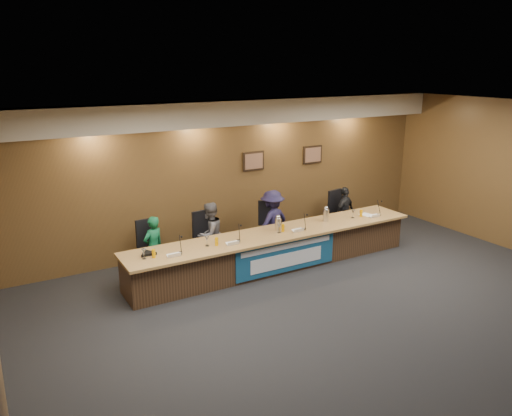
{
  "coord_description": "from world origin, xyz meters",
  "views": [
    {
      "loc": [
        -4.95,
        -5.42,
        3.92
      ],
      "look_at": [
        -0.34,
        2.58,
        1.23
      ],
      "focal_mm": 35.0,
      "sensor_mm": 36.0,
      "label": 1
    }
  ],
  "objects_px": {
    "panelist_b": "(210,235)",
    "speakerphone": "(148,253)",
    "banner": "(287,256)",
    "office_chair_c": "(270,230)",
    "office_chair_d": "(341,216)",
    "carafe_right": "(326,215)",
    "carafe_mid": "(278,224)",
    "panelist_d": "(344,212)",
    "panelist_a": "(154,247)",
    "office_chair_a": "(152,252)",
    "panelist_c": "(272,222)",
    "dais_body": "(275,251)",
    "office_chair_b": "(208,241)"
  },
  "relations": [
    {
      "from": "banner",
      "to": "office_chair_c",
      "type": "distance_m",
      "value": 1.3
    },
    {
      "from": "dais_body",
      "to": "office_chair_b",
      "type": "xyz_separation_m",
      "value": [
        -1.08,
        0.83,
        0.13
      ]
    },
    {
      "from": "panelist_b",
      "to": "speakerphone",
      "type": "height_order",
      "value": "panelist_b"
    },
    {
      "from": "dais_body",
      "to": "carafe_right",
      "type": "distance_m",
      "value": 1.37
    },
    {
      "from": "panelist_d",
      "to": "carafe_right",
      "type": "relative_size",
      "value": 4.71
    },
    {
      "from": "office_chair_a",
      "to": "office_chair_b",
      "type": "relative_size",
      "value": 1.0
    },
    {
      "from": "panelist_c",
      "to": "office_chair_b",
      "type": "distance_m",
      "value": 1.48
    },
    {
      "from": "office_chair_a",
      "to": "carafe_right",
      "type": "bearing_deg",
      "value": -17.04
    },
    {
      "from": "office_chair_a",
      "to": "office_chair_b",
      "type": "xyz_separation_m",
      "value": [
        1.16,
        0.0,
        0.0
      ]
    },
    {
      "from": "panelist_c",
      "to": "panelist_a",
      "type": "bearing_deg",
      "value": -15.81
    },
    {
      "from": "office_chair_d",
      "to": "carafe_right",
      "type": "relative_size",
      "value": 1.88
    },
    {
      "from": "office_chair_c",
      "to": "carafe_right",
      "type": "distance_m",
      "value": 1.25
    },
    {
      "from": "dais_body",
      "to": "speakerphone",
      "type": "relative_size",
      "value": 18.75
    },
    {
      "from": "office_chair_c",
      "to": "office_chair_d",
      "type": "height_order",
      "value": "same"
    },
    {
      "from": "panelist_d",
      "to": "office_chair_b",
      "type": "bearing_deg",
      "value": -22.65
    },
    {
      "from": "panelist_a",
      "to": "carafe_mid",
      "type": "xyz_separation_m",
      "value": [
        2.32,
        -0.68,
        0.27
      ]
    },
    {
      "from": "office_chair_d",
      "to": "office_chair_b",
      "type": "bearing_deg",
      "value": 170.91
    },
    {
      "from": "dais_body",
      "to": "carafe_right",
      "type": "xyz_separation_m",
      "value": [
        1.26,
        0.04,
        0.53
      ]
    },
    {
      "from": "carafe_mid",
      "to": "carafe_right",
      "type": "height_order",
      "value": "carafe_right"
    },
    {
      "from": "carafe_mid",
      "to": "speakerphone",
      "type": "bearing_deg",
      "value": 179.88
    },
    {
      "from": "panelist_d",
      "to": "office_chair_d",
      "type": "bearing_deg",
      "value": -110.98
    },
    {
      "from": "office_chair_b",
      "to": "panelist_c",
      "type": "bearing_deg",
      "value": -11.42
    },
    {
      "from": "banner",
      "to": "speakerphone",
      "type": "height_order",
      "value": "speakerphone"
    },
    {
      "from": "banner",
      "to": "panelist_d",
      "type": "bearing_deg",
      "value": 26.01
    },
    {
      "from": "office_chair_b",
      "to": "panelist_a",
      "type": "bearing_deg",
      "value": 177.43
    },
    {
      "from": "panelist_a",
      "to": "office_chair_c",
      "type": "distance_m",
      "value": 2.62
    },
    {
      "from": "panelist_a",
      "to": "carafe_mid",
      "type": "relative_size",
      "value": 4.94
    },
    {
      "from": "panelist_b",
      "to": "carafe_mid",
      "type": "xyz_separation_m",
      "value": [
        1.17,
        -0.68,
        0.22
      ]
    },
    {
      "from": "panelist_c",
      "to": "office_chair_c",
      "type": "xyz_separation_m",
      "value": [
        0.0,
        0.1,
        -0.21
      ]
    },
    {
      "from": "office_chair_a",
      "to": "office_chair_c",
      "type": "bearing_deg",
      "value": -4.38
    },
    {
      "from": "panelist_b",
      "to": "panelist_d",
      "type": "bearing_deg",
      "value": 155.58
    },
    {
      "from": "dais_body",
      "to": "panelist_d",
      "type": "relative_size",
      "value": 4.98
    },
    {
      "from": "panelist_b",
      "to": "panelist_c",
      "type": "height_order",
      "value": "panelist_c"
    },
    {
      "from": "office_chair_d",
      "to": "office_chair_a",
      "type": "bearing_deg",
      "value": 170.91
    },
    {
      "from": "dais_body",
      "to": "office_chair_c",
      "type": "bearing_deg",
      "value": 65.38
    },
    {
      "from": "office_chair_d",
      "to": "carafe_mid",
      "type": "distance_m",
      "value": 2.42
    },
    {
      "from": "office_chair_b",
      "to": "carafe_mid",
      "type": "height_order",
      "value": "carafe_mid"
    },
    {
      "from": "carafe_mid",
      "to": "panelist_d",
      "type": "bearing_deg",
      "value": 16.84
    },
    {
      "from": "panelist_a",
      "to": "panelist_d",
      "type": "relative_size",
      "value": 1.0
    },
    {
      "from": "dais_body",
      "to": "panelist_d",
      "type": "distance_m",
      "value": 2.46
    },
    {
      "from": "office_chair_a",
      "to": "speakerphone",
      "type": "height_order",
      "value": "speakerphone"
    },
    {
      "from": "panelist_d",
      "to": "office_chair_a",
      "type": "height_order",
      "value": "panelist_d"
    },
    {
      "from": "speakerphone",
      "to": "panelist_b",
      "type": "bearing_deg",
      "value": 24.48
    },
    {
      "from": "panelist_a",
      "to": "office_chair_d",
      "type": "bearing_deg",
      "value": 159.34
    },
    {
      "from": "banner",
      "to": "office_chair_c",
      "type": "height_order",
      "value": "banner"
    },
    {
      "from": "panelist_d",
      "to": "carafe_right",
      "type": "xyz_separation_m",
      "value": [
        -1.08,
        -0.69,
        0.28
      ]
    },
    {
      "from": "dais_body",
      "to": "carafe_right",
      "type": "relative_size",
      "value": 23.45
    },
    {
      "from": "panelist_a",
      "to": "carafe_right",
      "type": "distance_m",
      "value": 3.58
    },
    {
      "from": "panelist_a",
      "to": "office_chair_a",
      "type": "distance_m",
      "value": 0.16
    },
    {
      "from": "panelist_d",
      "to": "office_chair_a",
      "type": "distance_m",
      "value": 4.58
    }
  ]
}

